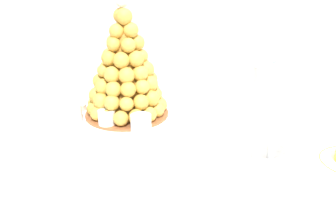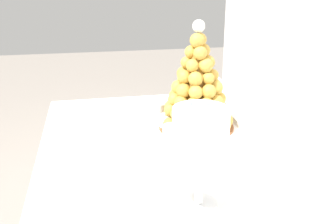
{
  "view_description": "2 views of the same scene",
  "coord_description": "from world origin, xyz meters",
  "px_view_note": "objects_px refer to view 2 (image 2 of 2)",
  "views": [
    {
      "loc": [
        0.26,
        -0.88,
        1.24
      ],
      "look_at": [
        -0.06,
        -0.02,
        0.87
      ],
      "focal_mm": 39.61,
      "sensor_mm": 36.0,
      "label": 1
    },
    {
      "loc": [
        0.99,
        -0.25,
        1.29
      ],
      "look_at": [
        -0.13,
        -0.02,
        0.89
      ],
      "focal_mm": 41.29,
      "sensor_mm": 36.0,
      "label": 2
    }
  ],
  "objects_px": {
    "dessert_cup_right": "(180,148)",
    "croquembouche": "(197,88)",
    "creme_brulee_ramekin": "(176,108)",
    "dessert_cup_mid_left": "(159,111)",
    "dessert_cup_mid_right": "(172,134)",
    "dessert_cup_centre": "(167,122)",
    "serving_tray": "(188,128)",
    "dessert_cup_left": "(153,104)",
    "wine_glass": "(213,87)",
    "macaron_goblet": "(200,144)"
  },
  "relations": [
    {
      "from": "dessert_cup_left",
      "to": "dessert_cup_right",
      "type": "bearing_deg",
      "value": 0.89
    },
    {
      "from": "dessert_cup_left",
      "to": "dessert_cup_mid_left",
      "type": "distance_m",
      "value": 0.1
    },
    {
      "from": "dessert_cup_mid_left",
      "to": "serving_tray",
      "type": "bearing_deg",
      "value": 36.3
    },
    {
      "from": "dessert_cup_mid_left",
      "to": "dessert_cup_mid_right",
      "type": "bearing_deg",
      "value": 0.82
    },
    {
      "from": "serving_tray",
      "to": "dessert_cup_right",
      "type": "height_order",
      "value": "dessert_cup_right"
    },
    {
      "from": "macaron_goblet",
      "to": "dessert_cup_centre",
      "type": "bearing_deg",
      "value": 177.5
    },
    {
      "from": "dessert_cup_mid_right",
      "to": "dessert_cup_right",
      "type": "bearing_deg",
      "value": 0.04
    },
    {
      "from": "dessert_cup_left",
      "to": "dessert_cup_mid_right",
      "type": "height_order",
      "value": "dessert_cup_mid_right"
    },
    {
      "from": "serving_tray",
      "to": "creme_brulee_ramekin",
      "type": "height_order",
      "value": "creme_brulee_ramekin"
    },
    {
      "from": "dessert_cup_left",
      "to": "dessert_cup_mid_right",
      "type": "xyz_separation_m",
      "value": [
        0.33,
        0.01,
        0.0
      ]
    },
    {
      "from": "dessert_cup_left",
      "to": "macaron_goblet",
      "type": "xyz_separation_m",
      "value": [
        0.69,
        -0.01,
        0.13
      ]
    },
    {
      "from": "croquembouche",
      "to": "dessert_cup_centre",
      "type": "relative_size",
      "value": 7.29
    },
    {
      "from": "creme_brulee_ramekin",
      "to": "macaron_goblet",
      "type": "xyz_separation_m",
      "value": [
        0.65,
        -0.09,
        0.14
      ]
    },
    {
      "from": "macaron_goblet",
      "to": "dessert_cup_left",
      "type": "bearing_deg",
      "value": 179.42
    },
    {
      "from": "macaron_goblet",
      "to": "wine_glass",
      "type": "xyz_separation_m",
      "value": [
        -0.57,
        0.22,
        -0.04
      ]
    },
    {
      "from": "dessert_cup_centre",
      "to": "croquembouche",
      "type": "bearing_deg",
      "value": 81.6
    },
    {
      "from": "croquembouche",
      "to": "wine_glass",
      "type": "xyz_separation_m",
      "value": [
        -0.11,
        0.09,
        -0.03
      ]
    },
    {
      "from": "creme_brulee_ramekin",
      "to": "macaron_goblet",
      "type": "bearing_deg",
      "value": -8.14
    },
    {
      "from": "dessert_cup_mid_right",
      "to": "creme_brulee_ramekin",
      "type": "relative_size",
      "value": 0.68
    },
    {
      "from": "croquembouche",
      "to": "dessert_cup_mid_left",
      "type": "xyz_separation_m",
      "value": [
        -0.13,
        -0.11,
        -0.12
      ]
    },
    {
      "from": "wine_glass",
      "to": "dessert_cup_mid_left",
      "type": "bearing_deg",
      "value": -93.77
    },
    {
      "from": "dessert_cup_mid_right",
      "to": "macaron_goblet",
      "type": "height_order",
      "value": "macaron_goblet"
    },
    {
      "from": "dessert_cup_mid_left",
      "to": "creme_brulee_ramekin",
      "type": "bearing_deg",
      "value": 125.76
    },
    {
      "from": "serving_tray",
      "to": "dessert_cup_left",
      "type": "distance_m",
      "value": 0.24
    },
    {
      "from": "dessert_cup_mid_left",
      "to": "dessert_cup_right",
      "type": "height_order",
      "value": "dessert_cup_mid_left"
    },
    {
      "from": "wine_glass",
      "to": "dessert_cup_mid_right",
      "type": "bearing_deg",
      "value": -44.06
    },
    {
      "from": "creme_brulee_ramekin",
      "to": "wine_glass",
      "type": "xyz_separation_m",
      "value": [
        0.07,
        0.12,
        0.1
      ]
    },
    {
      "from": "serving_tray",
      "to": "creme_brulee_ramekin",
      "type": "xyz_separation_m",
      "value": [
        -0.17,
        -0.0,
        0.02
      ]
    },
    {
      "from": "dessert_cup_mid_left",
      "to": "wine_glass",
      "type": "relative_size",
      "value": 0.36
    },
    {
      "from": "serving_tray",
      "to": "dessert_cup_right",
      "type": "relative_size",
      "value": 9.53
    },
    {
      "from": "serving_tray",
      "to": "creme_brulee_ramekin",
      "type": "relative_size",
      "value": 6.68
    },
    {
      "from": "dessert_cup_left",
      "to": "dessert_cup_centre",
      "type": "bearing_deg",
      "value": 3.71
    },
    {
      "from": "dessert_cup_left",
      "to": "dessert_cup_mid_right",
      "type": "bearing_deg",
      "value": 1.17
    },
    {
      "from": "dessert_cup_left",
      "to": "macaron_goblet",
      "type": "distance_m",
      "value": 0.7
    },
    {
      "from": "dessert_cup_left",
      "to": "macaron_goblet",
      "type": "relative_size",
      "value": 0.24
    },
    {
      "from": "dessert_cup_left",
      "to": "wine_glass",
      "type": "height_order",
      "value": "wine_glass"
    },
    {
      "from": "dessert_cup_mid_right",
      "to": "wine_glass",
      "type": "xyz_separation_m",
      "value": [
        -0.21,
        0.2,
        0.09
      ]
    },
    {
      "from": "dessert_cup_mid_left",
      "to": "dessert_cup_left",
      "type": "bearing_deg",
      "value": -178.08
    },
    {
      "from": "dessert_cup_left",
      "to": "dessert_cup_centre",
      "type": "height_order",
      "value": "dessert_cup_centre"
    },
    {
      "from": "dessert_cup_left",
      "to": "macaron_goblet",
      "type": "bearing_deg",
      "value": -0.58
    },
    {
      "from": "croquembouche",
      "to": "creme_brulee_ramekin",
      "type": "distance_m",
      "value": 0.23
    },
    {
      "from": "dessert_cup_mid_left",
      "to": "creme_brulee_ramekin",
      "type": "distance_m",
      "value": 0.1
    },
    {
      "from": "serving_tray",
      "to": "dessert_cup_mid_left",
      "type": "xyz_separation_m",
      "value": [
        -0.11,
        -0.08,
        0.03
      ]
    },
    {
      "from": "dessert_cup_right",
      "to": "wine_glass",
      "type": "bearing_deg",
      "value": 147.72
    },
    {
      "from": "dessert_cup_mid_left",
      "to": "dessert_cup_right",
      "type": "relative_size",
      "value": 0.95
    },
    {
      "from": "dessert_cup_right",
      "to": "croquembouche",
      "type": "bearing_deg",
      "value": 152.51
    },
    {
      "from": "dessert_cup_mid_right",
      "to": "serving_tray",
      "type": "bearing_deg",
      "value": 143.58
    },
    {
      "from": "dessert_cup_centre",
      "to": "creme_brulee_ramekin",
      "type": "distance_m",
      "value": 0.18
    },
    {
      "from": "macaron_goblet",
      "to": "creme_brulee_ramekin",
      "type": "bearing_deg",
      "value": 171.86
    },
    {
      "from": "macaron_goblet",
      "to": "dessert_cup_mid_left",
      "type": "bearing_deg",
      "value": 178.98
    }
  ]
}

